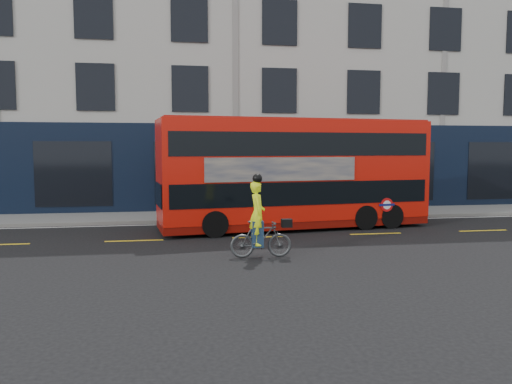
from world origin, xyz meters
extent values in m
plane|color=black|center=(0.00, 0.00, 0.00)|extent=(120.00, 120.00, 0.00)
cube|color=gray|center=(0.00, 6.50, 0.06)|extent=(60.00, 3.00, 0.12)
cube|color=slate|center=(0.00, 5.00, 0.07)|extent=(60.00, 0.12, 0.13)
cube|color=#AEABA4|center=(0.00, 13.00, 7.50)|extent=(50.00, 10.00, 15.00)
cube|color=black|center=(0.00, 7.98, 2.00)|extent=(50.00, 0.08, 4.00)
cube|color=silver|center=(0.00, 4.70, 0.00)|extent=(58.00, 0.10, 0.01)
cube|color=red|center=(1.57, 3.09, 2.14)|extent=(9.90, 3.43, 3.48)
cube|color=#660904|center=(1.57, 3.09, 0.26)|extent=(9.89, 3.38, 0.26)
cube|color=black|center=(1.57, 3.09, 1.37)|extent=(9.52, 3.42, 0.79)
cube|color=black|center=(1.57, 3.09, 3.04)|extent=(9.52, 3.42, 0.79)
cube|color=#A9140B|center=(1.57, 3.09, 3.89)|extent=(9.69, 3.31, 0.07)
cube|color=black|center=(6.39, 3.72, 1.37)|extent=(0.29, 1.97, 0.79)
cube|color=black|center=(6.39, 3.72, 3.04)|extent=(0.29, 1.97, 0.79)
cube|color=black|center=(-3.26, 2.47, 1.37)|extent=(0.29, 1.97, 0.79)
cube|color=tan|center=(0.84, 1.86, 2.20)|extent=(5.25, 0.72, 0.79)
cylinder|color=red|center=(4.77, 2.37, 0.88)|extent=(0.49, 0.08, 0.49)
cylinder|color=white|center=(4.77, 2.36, 0.88)|extent=(0.32, 0.06, 0.32)
cube|color=#0C1459|center=(4.77, 2.36, 0.88)|extent=(0.61, 0.10, 0.08)
cylinder|color=black|center=(4.89, 3.52, 0.44)|extent=(1.16, 2.35, 0.88)
cylinder|color=black|center=(3.84, 3.39, 0.44)|extent=(1.16, 2.35, 0.88)
cylinder|color=black|center=(-1.58, 2.69, 0.44)|extent=(1.16, 2.35, 0.88)
imported|color=#424547|center=(-0.48, -1.51, 0.49)|extent=(1.66, 0.51, 0.99)
imported|color=#D7EB16|center=(-0.58, -1.51, 1.19)|extent=(0.42, 0.62, 1.68)
cube|color=black|center=(0.21, -1.53, 0.91)|extent=(0.28, 0.23, 0.22)
cube|color=#1B3049|center=(-0.58, -1.51, 0.64)|extent=(0.31, 0.39, 0.69)
sphere|color=black|center=(-0.58, -1.51, 2.11)|extent=(0.26, 0.26, 0.26)
camera|label=1|loc=(-2.71, -14.37, 2.89)|focal=35.00mm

